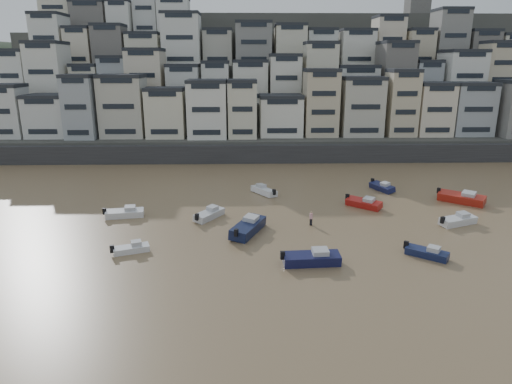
{
  "coord_description": "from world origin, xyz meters",
  "views": [
    {
      "loc": [
        3.75,
        -22.67,
        19.23
      ],
      "look_at": [
        5.13,
        30.0,
        4.0
      ],
      "focal_mm": 32.0,
      "sensor_mm": 36.0,
      "label": 1
    }
  ],
  "objects_px": {
    "boat_h": "(264,189)",
    "person_pink": "(311,218)",
    "boat_e": "(364,202)",
    "boat_i": "(382,186)",
    "boat_c": "(248,225)",
    "boat_f": "(209,213)",
    "boat_j": "(131,248)",
    "boat_k": "(125,212)",
    "boat_g": "(462,197)",
    "boat_a": "(312,257)",
    "boat_b": "(427,251)",
    "boat_d": "(458,219)"
  },
  "relations": [
    {
      "from": "boat_f",
      "to": "boat_g",
      "type": "distance_m",
      "value": 35.29
    },
    {
      "from": "boat_g",
      "to": "person_pink",
      "type": "bearing_deg",
      "value": -119.43
    },
    {
      "from": "boat_c",
      "to": "boat_h",
      "type": "relative_size",
      "value": 1.36
    },
    {
      "from": "boat_a",
      "to": "boat_h",
      "type": "bearing_deg",
      "value": 94.67
    },
    {
      "from": "boat_a",
      "to": "boat_k",
      "type": "bearing_deg",
      "value": 142.52
    },
    {
      "from": "boat_d",
      "to": "boat_i",
      "type": "bearing_deg",
      "value": 85.3
    },
    {
      "from": "boat_g",
      "to": "boat_j",
      "type": "xyz_separation_m",
      "value": [
        -42.18,
        -16.12,
        -0.36
      ]
    },
    {
      "from": "boat_f",
      "to": "boat_i",
      "type": "distance_m",
      "value": 28.33
    },
    {
      "from": "boat_a",
      "to": "boat_e",
      "type": "distance_m",
      "value": 20.26
    },
    {
      "from": "boat_b",
      "to": "boat_e",
      "type": "xyz_separation_m",
      "value": [
        -2.3,
        16.37,
        0.1
      ]
    },
    {
      "from": "boat_g",
      "to": "boat_a",
      "type": "bearing_deg",
      "value": -100.79
    },
    {
      "from": "boat_i",
      "to": "boat_c",
      "type": "bearing_deg",
      "value": -71.97
    },
    {
      "from": "boat_c",
      "to": "boat_f",
      "type": "bearing_deg",
      "value": 65.93
    },
    {
      "from": "boat_d",
      "to": "boat_k",
      "type": "relative_size",
      "value": 1.03
    },
    {
      "from": "boat_f",
      "to": "boat_j",
      "type": "height_order",
      "value": "boat_f"
    },
    {
      "from": "boat_a",
      "to": "boat_f",
      "type": "xyz_separation_m",
      "value": [
        -10.99,
        13.88,
        -0.12
      ]
    },
    {
      "from": "boat_h",
      "to": "boat_k",
      "type": "bearing_deg",
      "value": 84.55
    },
    {
      "from": "boat_h",
      "to": "boat_k",
      "type": "relative_size",
      "value": 1.01
    },
    {
      "from": "boat_j",
      "to": "boat_d",
      "type": "bearing_deg",
      "value": -9.48
    },
    {
      "from": "boat_e",
      "to": "boat_g",
      "type": "distance_m",
      "value": 14.29
    },
    {
      "from": "boat_j",
      "to": "person_pink",
      "type": "distance_m",
      "value": 21.29
    },
    {
      "from": "boat_j",
      "to": "boat_k",
      "type": "bearing_deg",
      "value": 86.52
    },
    {
      "from": "boat_h",
      "to": "person_pink",
      "type": "distance_m",
      "value": 14.46
    },
    {
      "from": "boat_a",
      "to": "boat_g",
      "type": "bearing_deg",
      "value": 35.57
    },
    {
      "from": "boat_f",
      "to": "boat_j",
      "type": "xyz_separation_m",
      "value": [
        -7.34,
        -10.5,
        -0.17
      ]
    },
    {
      "from": "boat_e",
      "to": "boat_j",
      "type": "relative_size",
      "value": 1.33
    },
    {
      "from": "boat_d",
      "to": "boat_k",
      "type": "xyz_separation_m",
      "value": [
        -41.18,
        3.79,
        -0.02
      ]
    },
    {
      "from": "boat_c",
      "to": "person_pink",
      "type": "bearing_deg",
      "value": -49.59
    },
    {
      "from": "boat_e",
      "to": "boat_i",
      "type": "relative_size",
      "value": 1.06
    },
    {
      "from": "boat_b",
      "to": "boat_j",
      "type": "bearing_deg",
      "value": -145.61
    },
    {
      "from": "boat_i",
      "to": "boat_b",
      "type": "bearing_deg",
      "value": -28.08
    },
    {
      "from": "boat_h",
      "to": "boat_f",
      "type": "bearing_deg",
      "value": 111.1
    },
    {
      "from": "boat_c",
      "to": "boat_j",
      "type": "bearing_deg",
      "value": 136.37
    },
    {
      "from": "boat_a",
      "to": "person_pink",
      "type": "xyz_separation_m",
      "value": [
        1.52,
        11.09,
        0.04
      ]
    },
    {
      "from": "boat_c",
      "to": "boat_f",
      "type": "distance_m",
      "value": 7.13
    },
    {
      "from": "boat_e",
      "to": "boat_i",
      "type": "xyz_separation_m",
      "value": [
        4.93,
        8.26,
        -0.04
      ]
    },
    {
      "from": "boat_b",
      "to": "boat_h",
      "type": "bearing_deg",
      "value": 161.96
    },
    {
      "from": "boat_b",
      "to": "boat_k",
      "type": "xyz_separation_m",
      "value": [
        -33.73,
        13.13,
        0.08
      ]
    },
    {
      "from": "boat_a",
      "to": "boat_e",
      "type": "height_order",
      "value": "boat_a"
    },
    {
      "from": "boat_e",
      "to": "boat_i",
      "type": "height_order",
      "value": "boat_e"
    },
    {
      "from": "boat_f",
      "to": "boat_k",
      "type": "bearing_deg",
      "value": 119.14
    },
    {
      "from": "boat_d",
      "to": "boat_e",
      "type": "relative_size",
      "value": 1.0
    },
    {
      "from": "boat_e",
      "to": "boat_h",
      "type": "bearing_deg",
      "value": -165.22
    },
    {
      "from": "boat_c",
      "to": "boat_h",
      "type": "distance_m",
      "value": 16.13
    },
    {
      "from": "boat_j",
      "to": "boat_g",
      "type": "bearing_deg",
      "value": 0.33
    },
    {
      "from": "boat_e",
      "to": "boat_k",
      "type": "height_order",
      "value": "boat_e"
    },
    {
      "from": "boat_f",
      "to": "person_pink",
      "type": "height_order",
      "value": "person_pink"
    },
    {
      "from": "boat_f",
      "to": "person_pink",
      "type": "distance_m",
      "value": 12.82
    },
    {
      "from": "boat_d",
      "to": "boat_a",
      "type": "bearing_deg",
      "value": -173.14
    },
    {
      "from": "boat_b",
      "to": "boat_c",
      "type": "height_order",
      "value": "boat_c"
    }
  ]
}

